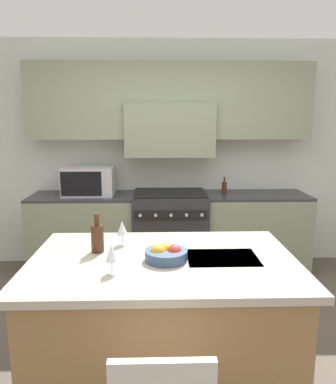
{
  "coord_description": "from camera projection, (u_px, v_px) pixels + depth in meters",
  "views": [
    {
      "loc": [
        -0.15,
        -2.46,
        1.76
      ],
      "look_at": [
        -0.06,
        0.61,
        1.17
      ],
      "focal_mm": 35.0,
      "sensor_mm": 36.0,
      "label": 1
    }
  ],
  "objects": [
    {
      "name": "back_cabinetry",
      "position": [
        169.0,
        136.0,
        4.46
      ],
      "size": [
        10.0,
        0.46,
        2.7
      ],
      "color": "silver",
      "rests_on": "ground_plane"
    },
    {
      "name": "wine_glass_far",
      "position": [
        122.0,
        229.0,
        2.55
      ],
      "size": [
        0.07,
        0.07,
        0.17
      ],
      "color": "white",
      "rests_on": "kitchen_island"
    },
    {
      "name": "wine_glass_near",
      "position": [
        112.0,
        254.0,
        2.06
      ],
      "size": [
        0.07,
        0.07,
        0.17
      ],
      "color": "white",
      "rests_on": "kitchen_island"
    },
    {
      "name": "wine_bottle",
      "position": [
        97.0,
        238.0,
        2.41
      ],
      "size": [
        0.08,
        0.08,
        0.25
      ],
      "color": "#422314",
      "rests_on": "kitchen_island"
    },
    {
      "name": "range_stove",
      "position": [
        170.0,
        232.0,
        4.4
      ],
      "size": [
        0.85,
        0.7,
        0.95
      ],
      "color": "#2D2D33",
      "rests_on": "ground_plane"
    },
    {
      "name": "back_counter",
      "position": [
        170.0,
        232.0,
        4.43
      ],
      "size": [
        3.21,
        0.62,
        0.92
      ],
      "color": "gray",
      "rests_on": "ground_plane"
    },
    {
      "name": "microwave",
      "position": [
        89.0,
        181.0,
        4.28
      ],
      "size": [
        0.57,
        0.39,
        0.33
      ],
      "color": "#B7B7BC",
      "rests_on": "back_counter"
    },
    {
      "name": "kitchen_island",
      "position": [
        163.0,
        325.0,
        2.41
      ],
      "size": [
        1.65,
        1.09,
        0.92
      ],
      "color": "olive",
      "rests_on": "ground_plane"
    },
    {
      "name": "oil_bottle_on_counter",
      "position": [
        224.0,
        187.0,
        4.37
      ],
      "size": [
        0.06,
        0.06,
        0.2
      ],
      "color": "#422314",
      "rests_on": "back_counter"
    },
    {
      "name": "fruit_bowl",
      "position": [
        166.0,
        254.0,
        2.28
      ],
      "size": [
        0.26,
        0.26,
        0.1
      ],
      "color": "#384C6B",
      "rests_on": "kitchen_island"
    },
    {
      "name": "ground_plane",
      "position": [
        178.0,
        364.0,
        2.76
      ],
      "size": [
        10.0,
        10.0,
        0.0
      ],
      "primitive_type": "plane",
      "color": "brown"
    }
  ]
}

